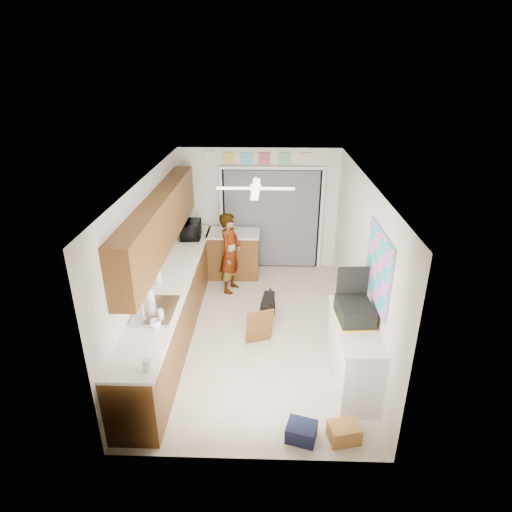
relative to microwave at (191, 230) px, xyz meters
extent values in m
plane|color=beige|center=(1.28, -1.70, -1.09)|extent=(5.00, 5.00, 0.00)
plane|color=white|center=(1.28, -1.70, 1.41)|extent=(5.00, 5.00, 0.00)
plane|color=silver|center=(1.28, 0.80, 0.16)|extent=(3.20, 0.00, 3.20)
plane|color=silver|center=(1.28, -4.20, 0.16)|extent=(3.20, 0.00, 3.20)
plane|color=silver|center=(-0.32, -1.70, 0.16)|extent=(0.00, 5.00, 5.00)
plane|color=silver|center=(2.88, -1.70, 0.16)|extent=(0.00, 5.00, 5.00)
cube|color=brown|center=(-0.02, -1.70, -0.64)|extent=(0.60, 4.80, 0.90)
cube|color=white|center=(-0.01, -1.70, -0.17)|extent=(0.62, 4.80, 0.04)
cube|color=brown|center=(-0.16, -1.50, 0.71)|extent=(0.32, 4.00, 0.80)
cube|color=silver|center=(-0.01, -2.70, -0.14)|extent=(0.50, 0.76, 0.06)
cylinder|color=silver|center=(-0.20, -2.70, -0.04)|extent=(0.03, 0.03, 0.22)
cube|color=brown|center=(0.78, 0.30, -0.64)|extent=(1.00, 0.60, 0.90)
cube|color=white|center=(0.78, 0.30, -0.17)|extent=(1.04, 0.64, 0.04)
cube|color=black|center=(1.53, 0.77, -0.04)|extent=(2.00, 0.06, 2.10)
cube|color=slate|center=(1.53, 0.73, -0.04)|extent=(1.90, 0.03, 2.05)
cube|color=white|center=(0.51, 0.74, -0.04)|extent=(0.06, 0.04, 2.10)
cube|color=white|center=(2.55, 0.74, -0.04)|extent=(0.06, 0.04, 2.10)
cube|color=white|center=(1.53, 0.74, 1.03)|extent=(2.10, 0.04, 0.06)
cube|color=gold|center=(0.68, 0.77, 1.21)|extent=(0.22, 0.02, 0.22)
cube|color=#51C7DA|center=(1.03, 0.77, 1.21)|extent=(0.22, 0.02, 0.22)
cube|color=#BF4768|center=(1.38, 0.77, 1.21)|extent=(0.22, 0.02, 0.22)
cube|color=#69B877|center=(1.78, 0.77, 1.21)|extent=(0.22, 0.02, 0.22)
cube|color=silver|center=(2.18, 0.77, 1.21)|extent=(0.22, 0.02, 0.22)
cube|color=silver|center=(0.33, 0.77, 1.21)|extent=(0.22, 0.02, 0.26)
cube|color=white|center=(2.63, -2.90, -0.64)|extent=(0.50, 1.40, 0.90)
cube|color=white|center=(2.62, -2.90, -0.17)|extent=(0.54, 1.44, 0.04)
cube|color=#FF5DC7|center=(2.86, -2.70, 0.56)|extent=(0.03, 1.15, 0.95)
cube|color=white|center=(1.28, -1.50, 1.23)|extent=(1.14, 1.14, 0.24)
imported|color=black|center=(0.00, 0.00, 0.00)|extent=(0.42, 0.58, 0.31)
imported|color=silver|center=(-0.17, -1.89, -0.01)|extent=(0.12, 0.12, 0.29)
imported|color=white|center=(0.07, -3.08, -0.10)|extent=(0.15, 0.15, 0.11)
cylinder|color=silver|center=(0.18, -3.89, -0.09)|extent=(0.12, 0.12, 0.14)
cylinder|color=silver|center=(0.08, -2.83, -0.10)|extent=(0.08, 0.08, 0.11)
cylinder|color=white|center=(-0.13, -2.51, -0.04)|extent=(0.14, 0.14, 0.23)
cube|color=black|center=(2.60, -2.81, -0.03)|extent=(0.46, 0.59, 0.24)
cube|color=yellow|center=(2.60, -2.81, -0.14)|extent=(0.48, 0.61, 0.02)
cube|color=black|center=(2.60, -2.52, 0.22)|extent=(0.42, 0.06, 0.50)
cube|color=#CD8D40|center=(2.38, -3.90, -0.98)|extent=(0.39, 0.33, 0.22)
cube|color=#141A33|center=(1.89, -3.90, -0.99)|extent=(0.40, 0.36, 0.20)
cube|color=brown|center=(1.36, -2.07, -0.78)|extent=(0.45, 0.29, 0.62)
imported|color=white|center=(0.78, -0.35, -0.32)|extent=(0.51, 0.64, 1.55)
cube|color=black|center=(1.48, -1.37, -0.85)|extent=(0.35, 0.65, 0.49)
camera|label=1|loc=(1.48, -7.58, 2.89)|focal=30.00mm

